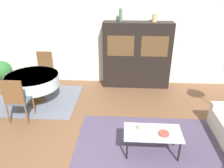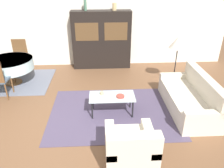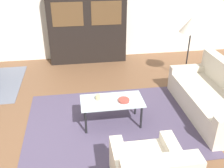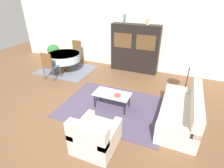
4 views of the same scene
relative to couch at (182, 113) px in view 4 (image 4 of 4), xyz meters
The scene contains 17 objects.
ground_plane 2.87m from the couch, 167.91° to the right, with size 14.00×14.00×0.00m, color brown.
wall_back 4.25m from the couch, 132.62° to the left, with size 10.00×0.06×2.70m.
area_rug 1.81m from the couch, behind, with size 2.89×2.15×0.01m.
dining_rug 4.94m from the couch, 159.70° to the left, with size 2.14×1.74×0.01m.
couch is the anchor object (origin of this frame).
armchair 2.20m from the couch, 136.39° to the right, with size 0.82×0.89×0.81m.
coffee_table 1.83m from the couch, behind, with size 1.01×0.52×0.44m.
display_cabinet 3.48m from the couch, 125.99° to the left, with size 1.89×0.44×1.85m.
dining_table 4.91m from the couch, 160.53° to the left, with size 1.30×1.30×0.72m.
dining_chair_near 4.69m from the couch, behind, with size 0.44×0.44×1.03m.
dining_chair_far 5.27m from the couch, 151.50° to the left, with size 0.44×0.44×1.03m.
floor_lamp 1.62m from the couch, 88.82° to the left, with size 0.48×0.48×1.40m.
cup 2.05m from the couch, behind, with size 0.08×0.08×0.09m.
bowl 1.66m from the couch, behind, with size 0.18×0.18×0.04m.
vase_tall 4.10m from the couch, 131.87° to the left, with size 0.08×0.08×0.33m.
vase_short 3.60m from the couch, 119.95° to the left, with size 0.12×0.12×0.22m.
potted_plant 6.45m from the couch, 156.70° to the left, with size 0.56×0.56×0.73m.
Camera 4 is at (2.53, -3.24, 2.91)m, focal length 28.00 mm.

